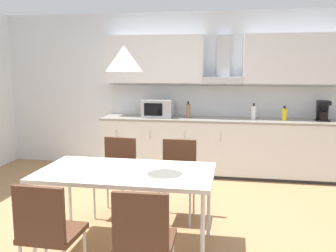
# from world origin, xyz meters

# --- Properties ---
(ground_plane) EXTENTS (8.62, 7.62, 0.02)m
(ground_plane) POSITION_xyz_m (0.00, 0.00, -0.01)
(ground_plane) COLOR #9E754C
(wall_back) EXTENTS (6.90, 0.10, 2.55)m
(wall_back) POSITION_xyz_m (0.00, 2.59, 1.27)
(wall_back) COLOR silver
(wall_back) RESTS_ON ground_plane
(kitchen_counter) EXTENTS (3.75, 0.66, 0.88)m
(kitchen_counter) POSITION_xyz_m (0.84, 2.23, 0.44)
(kitchen_counter) COLOR #333333
(kitchen_counter) RESTS_ON ground_plane
(backsplash_tile) EXTENTS (3.73, 0.02, 0.49)m
(backsplash_tile) POSITION_xyz_m (0.84, 2.53, 1.13)
(backsplash_tile) COLOR silver
(backsplash_tile) RESTS_ON kitchen_counter
(upper_wall_cabinets) EXTENTS (3.73, 0.40, 0.74)m
(upper_wall_cabinets) POSITION_xyz_m (0.84, 2.37, 1.78)
(upper_wall_cabinets) COLOR silver
(microwave) EXTENTS (0.48, 0.35, 0.28)m
(microwave) POSITION_xyz_m (-0.17, 2.23, 1.02)
(microwave) COLOR #ADADB2
(microwave) RESTS_ON kitchen_counter
(coffee_maker) EXTENTS (0.18, 0.19, 0.30)m
(coffee_maker) POSITION_xyz_m (2.31, 2.25, 1.03)
(coffee_maker) COLOR black
(coffee_maker) RESTS_ON kitchen_counter
(bottle_yellow) EXTENTS (0.08, 0.08, 0.22)m
(bottle_yellow) POSITION_xyz_m (1.76, 2.20, 0.98)
(bottle_yellow) COLOR yellow
(bottle_yellow) RESTS_ON kitchen_counter
(bottle_white) EXTENTS (0.07, 0.07, 0.25)m
(bottle_white) POSITION_xyz_m (1.31, 2.23, 0.99)
(bottle_white) COLOR white
(bottle_white) RESTS_ON kitchen_counter
(bottle_brown) EXTENTS (0.07, 0.07, 0.26)m
(bottle_brown) POSITION_xyz_m (0.31, 2.22, 0.99)
(bottle_brown) COLOR brown
(bottle_brown) RESTS_ON kitchen_counter
(dining_table) EXTENTS (1.58, 0.86, 0.75)m
(dining_table) POSITION_xyz_m (0.07, -0.38, 0.70)
(dining_table) COLOR silver
(dining_table) RESTS_ON ground_plane
(chair_far_left) EXTENTS (0.44, 0.44, 0.87)m
(chair_far_left) POSITION_xyz_m (-0.28, 0.42, 0.53)
(chair_far_left) COLOR #4C2D1E
(chair_far_left) RESTS_ON ground_plane
(chair_near_right) EXTENTS (0.41, 0.41, 0.87)m
(chair_near_right) POSITION_xyz_m (0.42, -1.20, 0.53)
(chair_near_right) COLOR #4C2D1E
(chair_near_right) RESTS_ON ground_plane
(chair_far_right) EXTENTS (0.40, 0.40, 0.87)m
(chair_far_right) POSITION_xyz_m (0.42, 0.43, 0.53)
(chair_far_right) COLOR #4C2D1E
(chair_far_right) RESTS_ON ground_plane
(chair_near_left) EXTENTS (0.41, 0.41, 0.87)m
(chair_near_left) POSITION_xyz_m (-0.29, -1.20, 0.53)
(chair_near_left) COLOR #4C2D1E
(chair_near_left) RESTS_ON ground_plane
(pendant_lamp) EXTENTS (0.32, 0.32, 0.22)m
(pendant_lamp) POSITION_xyz_m (0.07, -0.38, 1.75)
(pendant_lamp) COLOR silver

